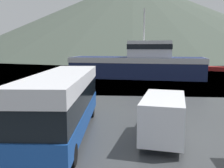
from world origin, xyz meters
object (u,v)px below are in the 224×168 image
object	(u,v)px
tour_bus	(63,101)
storage_bin	(37,101)
small_boat	(216,69)
delivery_van	(164,114)
fishing_boat	(139,63)

from	to	relation	value
tour_bus	storage_bin	distance (m)	6.13
storage_bin	tour_bus	bearing A→B (deg)	-55.17
storage_bin	small_boat	bearing A→B (deg)	54.27
delivery_van	storage_bin	distance (m)	10.07
delivery_van	storage_bin	world-z (taller)	delivery_van
tour_bus	delivery_van	world-z (taller)	tour_bus
delivery_van	small_boat	bearing A→B (deg)	78.57
delivery_van	fishing_boat	size ratio (longest dim) A/B	0.31
tour_bus	fishing_boat	distance (m)	26.23
delivery_van	small_boat	distance (m)	40.86
tour_bus	storage_bin	bearing A→B (deg)	121.89
tour_bus	fishing_boat	world-z (taller)	fishing_boat
tour_bus	delivery_van	size ratio (longest dim) A/B	1.61
small_boat	fishing_boat	bearing A→B (deg)	-26.65
fishing_boat	small_boat	xyz separation A→B (m)	(15.73, 12.26, -1.82)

